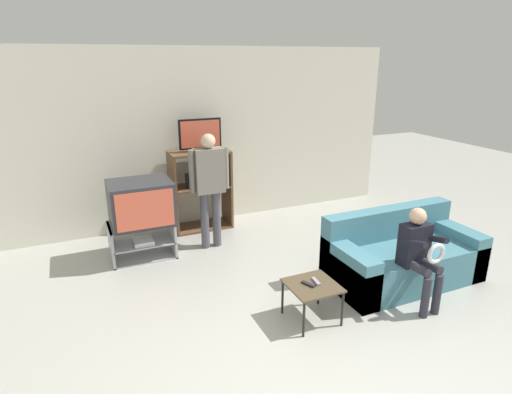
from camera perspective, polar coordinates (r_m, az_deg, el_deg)
The scene contains 12 objects.
ground_plane at distance 3.71m, azimuth 12.74°, elevation -23.68°, with size 18.00×18.00×0.00m, color #ADADA3.
wall_back at distance 6.46m, azimuth -7.71°, elevation 7.79°, with size 6.40×0.06×2.60m.
tv_stand at distance 5.63m, azimuth -14.91°, elevation -5.62°, with size 0.79×0.46×0.47m.
television_main at distance 5.44m, azimuth -15.10°, elevation -0.74°, with size 0.75×0.61×0.54m.
media_shelf at distance 6.32m, azimuth -7.41°, elevation 1.01°, with size 0.85×0.45×1.17m.
television_flat at distance 6.12m, azimuth -7.45°, elevation 8.07°, with size 0.61×0.20×0.46m.
snack_table at distance 4.22m, azimuth 7.53°, elevation -12.00°, with size 0.47×0.47×0.38m.
remote_control_black at distance 4.18m, azimuth 6.99°, elevation -11.45°, with size 0.04×0.14×0.02m, color #232328.
remote_control_white at distance 4.23m, azimuth 8.01°, elevation -11.08°, with size 0.04×0.14×0.02m, color gray.
couch at distance 5.19m, azimuth 18.83°, elevation -7.57°, with size 1.73×0.83×0.78m.
person_standing_adult at distance 5.56m, azimuth -6.23°, elevation 2.20°, with size 0.53×0.20×1.53m.
person_seated_child at distance 4.60m, azimuth 20.95°, elevation -6.67°, with size 0.33×0.43×1.03m.
Camera 1 is at (-1.77, -2.15, 2.45)m, focal length 30.00 mm.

